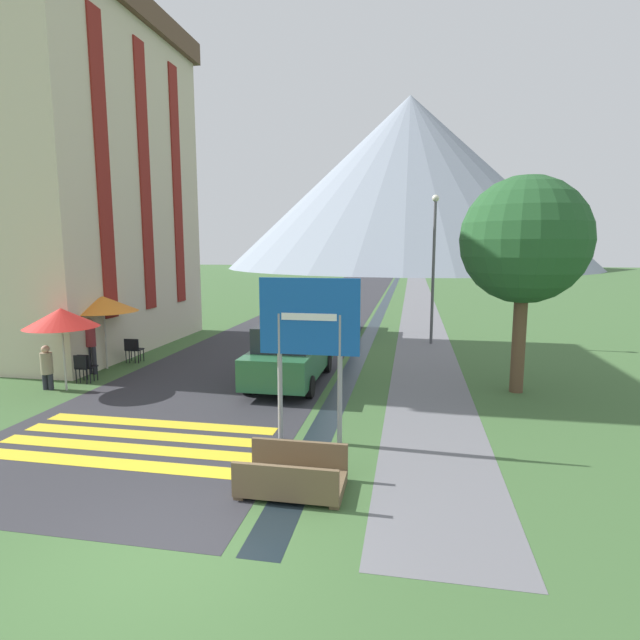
% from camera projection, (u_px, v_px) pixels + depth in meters
% --- Properties ---
extents(ground_plane, '(160.00, 160.00, 0.00)m').
position_uv_depth(ground_plane, '(352.00, 324.00, 26.06)').
color(ground_plane, '#3D6033').
extents(road, '(6.40, 60.00, 0.01)m').
position_uv_depth(road, '(334.00, 302.00, 36.23)').
color(road, '#2D2D33').
rests_on(road, ground_plane).
extents(footpath, '(2.20, 60.00, 0.01)m').
position_uv_depth(footpath, '(419.00, 304.00, 35.14)').
color(footpath, slate).
rests_on(footpath, ground_plane).
extents(drainage_channel, '(0.60, 60.00, 0.00)m').
position_uv_depth(drainage_channel, '(385.00, 303.00, 35.57)').
color(drainage_channel, black).
rests_on(drainage_channel, ground_plane).
extents(crosswalk_marking, '(5.44, 2.54, 0.01)m').
position_uv_depth(crosswalk_marking, '(135.00, 441.00, 10.29)').
color(crosswalk_marking, yellow).
rests_on(crosswalk_marking, ground_plane).
extents(mountain_distant, '(68.52, 68.52, 31.97)m').
position_uv_depth(mountain_distant, '(408.00, 183.00, 95.06)').
color(mountain_distant, gray).
rests_on(mountain_distant, ground_plane).
extents(hotel_building, '(5.57, 9.92, 12.99)m').
position_uv_depth(hotel_building, '(83.00, 168.00, 18.95)').
color(hotel_building, beige).
rests_on(hotel_building, ground_plane).
extents(road_sign, '(2.03, 0.11, 3.38)m').
position_uv_depth(road_sign, '(309.00, 332.00, 9.94)').
color(road_sign, gray).
rests_on(road_sign, ground_plane).
extents(footbridge, '(1.70, 1.10, 0.65)m').
position_uv_depth(footbridge, '(292.00, 477.00, 8.20)').
color(footbridge, brown).
rests_on(footbridge, ground_plane).
extents(parked_car_near, '(1.90, 4.55, 1.82)m').
position_uv_depth(parked_car_near, '(291.00, 352.00, 14.61)').
color(parked_car_near, '#28663D').
rests_on(parked_car_near, ground_plane).
extents(parked_car_far, '(1.81, 4.18, 1.82)m').
position_uv_depth(parked_car_far, '(337.00, 314.00, 23.00)').
color(parked_car_far, navy).
rests_on(parked_car_far, ground_plane).
extents(cafe_chair_near_right, '(0.40, 0.40, 0.85)m').
position_uv_depth(cafe_chair_near_right, '(83.00, 366.00, 14.63)').
color(cafe_chair_near_right, black).
rests_on(cafe_chair_near_right, ground_plane).
extents(cafe_chair_far_right, '(0.40, 0.40, 0.85)m').
position_uv_depth(cafe_chair_far_right, '(131.00, 348.00, 17.22)').
color(cafe_chair_far_right, black).
rests_on(cafe_chair_far_right, ground_plane).
extents(cafe_chair_far_left, '(0.40, 0.40, 0.85)m').
position_uv_depth(cafe_chair_far_left, '(135.00, 348.00, 17.21)').
color(cafe_chair_far_left, black).
rests_on(cafe_chair_far_left, ground_plane).
extents(cafe_chair_near_left, '(0.40, 0.40, 0.85)m').
position_uv_depth(cafe_chair_near_left, '(86.00, 365.00, 14.71)').
color(cafe_chair_near_left, black).
rests_on(cafe_chair_near_left, ground_plane).
extents(cafe_umbrella_front_red, '(1.97, 1.97, 2.31)m').
position_uv_depth(cafe_umbrella_front_red, '(61.00, 318.00, 13.70)').
color(cafe_umbrella_front_red, '#B7B2A8').
rests_on(cafe_umbrella_front_red, ground_plane).
extents(cafe_umbrella_middle_orange, '(2.17, 2.17, 2.40)m').
position_uv_depth(cafe_umbrella_middle_orange, '(103.00, 304.00, 16.13)').
color(cafe_umbrella_middle_orange, '#B7B2A8').
rests_on(cafe_umbrella_middle_orange, ground_plane).
extents(person_seated_far, '(0.32, 0.32, 1.27)m').
position_uv_depth(person_seated_far, '(47.00, 365.00, 13.93)').
color(person_seated_far, '#282833').
rests_on(person_seated_far, ground_plane).
extents(person_standing_terrace, '(0.32, 0.32, 1.77)m').
position_uv_depth(person_standing_terrace, '(91.00, 342.00, 15.61)').
color(person_standing_terrace, '#282833').
rests_on(person_standing_terrace, ground_plane).
extents(streetlamp, '(0.28, 0.28, 6.03)m').
position_uv_depth(streetlamp, '(434.00, 258.00, 20.17)').
color(streetlamp, '#515156').
rests_on(streetlamp, ground_plane).
extents(tree_by_path, '(3.38, 3.38, 5.85)m').
position_uv_depth(tree_by_path, '(525.00, 241.00, 13.23)').
color(tree_by_path, brown).
rests_on(tree_by_path, ground_plane).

